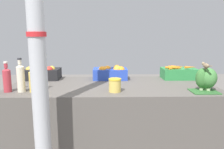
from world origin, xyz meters
name	(u,v)px	position (x,y,z in m)	size (l,w,h in m)	color
market_table	(112,124)	(0.00, 0.00, 0.40)	(1.92, 0.84, 0.81)	#56514C
support_pole	(38,53)	(-0.48, -0.65, 1.17)	(0.12, 0.12, 2.33)	#B7BABF
apple_crate	(42,73)	(-0.75, 0.28, 0.88)	(0.36, 0.22, 0.15)	black
orange_crate	(111,72)	(0.00, 0.28, 0.88)	(0.36, 0.22, 0.15)	#2847B7
carrot_crate	(179,73)	(0.73, 0.28, 0.87)	(0.36, 0.22, 0.15)	#2D8442
broccoli_pile	(207,79)	(0.79, -0.25, 0.91)	(0.22, 0.21, 0.20)	#2D602D
juice_bottle_ruby	(7,79)	(-0.88, -0.24, 0.91)	(0.06, 0.06, 0.26)	#B2333D
juice_bottle_cloudy	(21,77)	(-0.76, -0.24, 0.93)	(0.06, 0.06, 0.28)	beige
juice_bottle_golden	(34,79)	(-0.66, -0.24, 0.91)	(0.07, 0.07, 0.26)	gold
pickle_jar	(115,85)	(0.02, -0.26, 0.86)	(0.11, 0.11, 0.11)	#DBBC56
sparrow_bird	(206,65)	(0.76, -0.30, 1.03)	(0.04, 0.14, 0.05)	#4C3D2D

